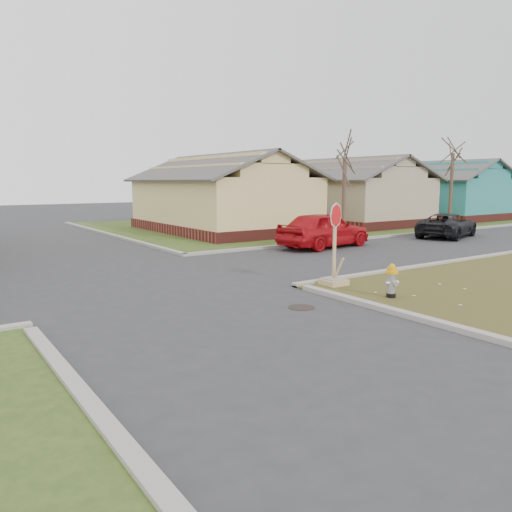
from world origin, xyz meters
TOP-DOWN VIEW (x-y plane):
  - ground at (0.00, 0.00)m, footprint 120.00×120.00m
  - verge_far_right at (22.00, 18.00)m, footprint 37.00×19.00m
  - curbs at (0.00, 5.00)m, footprint 80.00×40.00m
  - manhole at (2.20, -0.50)m, footprint 0.64×0.64m
  - side_house_yellow at (10.00, 16.50)m, footprint 7.60×11.60m
  - side_house_tan at (20.00, 16.50)m, footprint 7.60×11.60m
  - side_house_teal at (30.00, 16.50)m, footprint 7.60×11.60m
  - tree_mid_right at (14.00, 10.20)m, footprint 0.22×0.22m
  - tree_far_right at (24.00, 10.50)m, footprint 0.22×0.22m
  - fire_hydrant at (4.67, -1.13)m, footprint 0.33×0.33m
  - stop_sign at (4.53, 0.86)m, footprint 0.67×0.66m
  - red_sedan at (10.09, 7.44)m, footprint 5.05×2.56m
  - dark_pickup at (18.47, 6.82)m, footprint 5.09×3.47m

SIDE VIEW (x-z plane):
  - ground at x=0.00m, z-range 0.00..0.00m
  - curbs at x=0.00m, z-range -0.06..0.06m
  - manhole at x=2.20m, z-range 0.00..0.01m
  - verge_far_right at x=22.00m, z-range 0.00..0.05m
  - fire_hydrant at x=4.67m, z-range 0.09..0.97m
  - stop_sign at x=4.53m, z-range -0.62..1.75m
  - dark_pickup at x=18.47m, z-range 0.00..1.29m
  - red_sedan at x=10.09m, z-range 0.00..1.65m
  - tree_mid_right at x=14.00m, z-range 0.05..4.25m
  - side_house_yellow at x=10.00m, z-range -0.16..4.54m
  - side_house_tan at x=20.00m, z-range -0.16..4.54m
  - side_house_teal at x=30.00m, z-range -0.16..4.54m
  - tree_far_right at x=24.00m, z-range 0.05..4.81m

